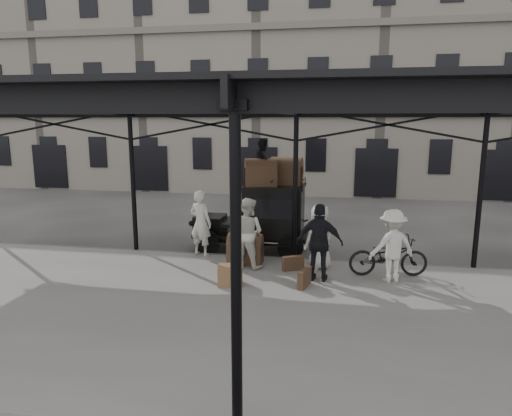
% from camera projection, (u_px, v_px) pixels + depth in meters
% --- Properties ---
extents(ground, '(120.00, 120.00, 0.00)m').
position_uv_depth(ground, '(286.00, 286.00, 11.64)').
color(ground, '#383533').
rests_on(ground, ground).
extents(platform, '(28.00, 8.00, 0.15)m').
position_uv_depth(platform, '(276.00, 316.00, 9.70)').
color(platform, slate).
rests_on(platform, ground).
extents(canopy, '(22.50, 9.00, 4.74)m').
position_uv_depth(canopy, '(280.00, 99.00, 9.10)').
color(canopy, black).
rests_on(canopy, ground).
extents(building_frontage, '(64.00, 8.00, 14.00)m').
position_uv_depth(building_frontage, '(321.00, 73.00, 27.70)').
color(building_frontage, slate).
rests_on(building_frontage, ground).
extents(taxi, '(3.65, 1.55, 2.18)m').
position_uv_depth(taxi, '(264.00, 215.00, 14.48)').
color(taxi, black).
rests_on(taxi, ground).
extents(porter_left, '(0.84, 0.69, 1.99)m').
position_uv_depth(porter_left, '(201.00, 223.00, 13.65)').
color(porter_left, beige).
rests_on(porter_left, platform).
extents(porter_midleft, '(1.14, 1.02, 1.95)m').
position_uv_depth(porter_midleft, '(247.00, 233.00, 12.56)').
color(porter_midleft, beige).
rests_on(porter_midleft, platform).
extents(porter_centre, '(1.03, 1.01, 1.79)m').
position_uv_depth(porter_centre, '(319.00, 237.00, 12.44)').
color(porter_centre, beige).
rests_on(porter_centre, platform).
extents(porter_official, '(1.20, 0.59, 1.99)m').
position_uv_depth(porter_official, '(320.00, 243.00, 11.46)').
color(porter_official, black).
rests_on(porter_official, platform).
extents(porter_right, '(1.37, 1.11, 1.85)m').
position_uv_depth(porter_right, '(392.00, 246.00, 11.44)').
color(porter_right, silver).
rests_on(porter_right, platform).
extents(bicycle, '(2.12, 1.01, 1.07)m').
position_uv_depth(bicycle, '(388.00, 256.00, 11.91)').
color(bicycle, black).
rests_on(bicycle, platform).
extents(porter_roof, '(0.74, 0.84, 1.46)m').
position_uv_depth(porter_roof, '(263.00, 162.00, 14.06)').
color(porter_roof, black).
rests_on(porter_roof, taxi).
extents(steamer_trunk_roof_near, '(1.08, 0.81, 0.71)m').
position_uv_depth(steamer_trunk_roof_near, '(261.00, 174.00, 14.00)').
color(steamer_trunk_roof_near, '#4E3424').
rests_on(steamer_trunk_roof_near, taxi).
extents(steamer_trunk_roof_far, '(1.03, 0.69, 0.72)m').
position_uv_depth(steamer_trunk_roof_far, '(287.00, 173.00, 14.30)').
color(steamer_trunk_roof_far, '#4E3424').
rests_on(steamer_trunk_roof_far, taxi).
extents(steamer_trunk_platform, '(0.98, 0.60, 0.72)m').
position_uv_depth(steamer_trunk_platform, '(245.00, 251.00, 13.00)').
color(steamer_trunk_platform, '#4E3424').
rests_on(steamer_trunk_platform, platform).
extents(wicker_hamper, '(0.67, 0.55, 0.50)m').
position_uv_depth(wicker_hamper, '(230.00, 275.00, 11.30)').
color(wicker_hamper, olive).
rests_on(wicker_hamper, platform).
extents(suitcase_upright, '(0.31, 0.62, 0.45)m').
position_uv_depth(suitcase_upright, '(304.00, 278.00, 11.17)').
color(suitcase_upright, '#4E3424').
rests_on(suitcase_upright, platform).
extents(suitcase_flat, '(0.60, 0.42, 0.40)m').
position_uv_depth(suitcase_flat, '(293.00, 263.00, 12.40)').
color(suitcase_flat, '#4E3424').
rests_on(suitcase_flat, platform).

